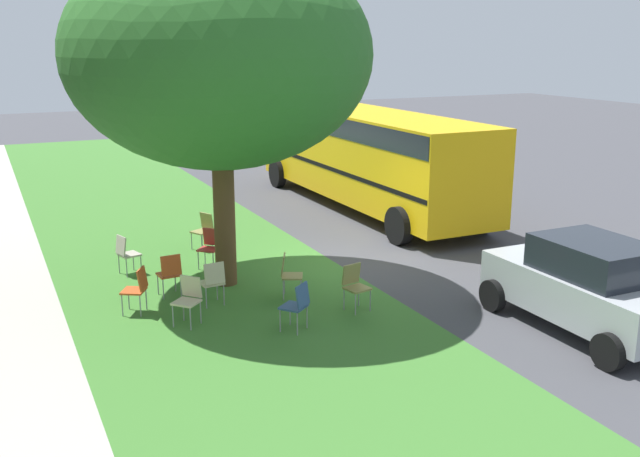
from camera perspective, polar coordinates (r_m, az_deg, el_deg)
The scene contains 15 objects.
ground at distance 16.46m, azimuth 2.23°, elevation -2.85°, with size 80.00×80.00×0.00m, color #424247.
grass_verge at distance 15.31m, azimuth -8.49°, elevation -4.36°, with size 48.00×6.00×0.01m, color #3D752D.
street_tree at distance 14.50m, azimuth -7.97°, elevation 13.34°, with size 5.97×5.97×6.87m.
chair_0 at distance 13.14m, azimuth -10.33°, elevation -5.31°, with size 0.59×0.59×0.88m.
chair_1 at distance 16.30m, azimuth -8.66°, elevation -1.29°, with size 0.59×0.59×0.88m.
chair_2 at distance 13.63m, azimuth 2.76°, elevation -4.34°, with size 0.50×0.49×0.88m.
chair_3 at distance 13.85m, azimuth -14.20°, elevation -4.47°, with size 0.57×0.57×0.88m.
chair_4 at distance 14.26m, azimuth -2.49°, elevation -3.47°, with size 0.55×0.56×0.88m.
chair_5 at distance 16.16m, azimuth -15.03°, elevation -1.77°, with size 0.51×0.52×0.88m.
chair_6 at distance 17.76m, azimuth -9.15°, elevation 0.03°, with size 0.55×0.56×0.88m.
chair_7 at distance 12.64m, azimuth -1.81°, elevation -5.89°, with size 0.59×0.58×0.88m.
chair_8 at distance 14.59m, azimuth -11.74°, elevation -3.35°, with size 0.45×0.45×0.88m.
chair_9 at distance 13.96m, azimuth -8.45°, elevation -4.02°, with size 0.46×0.45×0.88m.
parked_car at distance 13.41m, azimuth 20.32°, elevation -4.17°, with size 3.70×1.92×1.65m.
school_bus at distance 21.79m, azimuth 3.66°, elevation 6.23°, with size 10.40×2.80×2.88m.
Camera 1 is at (-13.90, 7.28, 4.97)m, focal length 40.65 mm.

